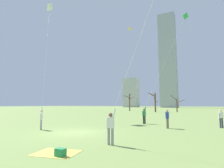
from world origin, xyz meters
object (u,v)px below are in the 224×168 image
object	(u,v)px
kite_flyer_far_back_white	(45,70)
kite_flyer_midfield_center_red	(129,74)
kite_flyer_foreground_left_green	(155,89)
bystander_strolling_midfield	(167,118)
picnic_spot	(59,153)
bare_tree_right_of_center	(130,102)
distant_kite_low_near_trees_yellow	(127,39)
bystander_watching_nearby	(221,118)
bare_tree_center	(177,104)
bare_tree_rightmost	(155,101)

from	to	relation	value
kite_flyer_far_back_white	kite_flyer_midfield_center_red	bearing A→B (deg)	-24.06
kite_flyer_foreground_left_green	bystander_strolling_midfield	world-z (taller)	kite_flyer_foreground_left_green
bystander_strolling_midfield	picnic_spot	distance (m)	10.76
kite_flyer_midfield_center_red	bare_tree_right_of_center	distance (m)	49.53
bystander_strolling_midfield	distant_kite_low_near_trees_yellow	world-z (taller)	distant_kite_low_near_trees_yellow
kite_flyer_foreground_left_green	bystander_strolling_midfield	bearing A→B (deg)	-64.95
bare_tree_right_of_center	distant_kite_low_near_trees_yellow	bearing A→B (deg)	-70.13
kite_flyer_far_back_white	bystander_watching_nearby	xyz separation A→B (m)	(15.80, 5.76, -4.72)
distant_kite_low_near_trees_yellow	picnic_spot	size ratio (longest dim) A/B	10.70
bystander_watching_nearby	bystander_strolling_midfield	distance (m)	4.85
picnic_spot	bare_tree_center	bearing A→B (deg)	92.12
kite_flyer_midfield_center_red	bystander_strolling_midfield	xyz separation A→B (m)	(0.11, 8.40, -2.58)
kite_flyer_far_back_white	picnic_spot	world-z (taller)	kite_flyer_far_back_white
kite_flyer_midfield_center_red	kite_flyer_foreground_left_green	bearing A→B (deg)	98.97
kite_flyer_midfield_center_red	bare_tree_rightmost	size ratio (longest dim) A/B	2.45
bystander_watching_nearby	bare_tree_right_of_center	xyz separation A→B (m)	(-22.89, 34.98, 2.13)
bare_tree_right_of_center	picnic_spot	bearing A→B (deg)	-71.19
distant_kite_low_near_trees_yellow	bare_tree_right_of_center	xyz separation A→B (m)	(-4.59, 12.69, -15.88)
kite_flyer_midfield_center_red	kite_flyer_far_back_white	xyz separation A→B (m)	(-11.54, 5.15, 2.13)
kite_flyer_far_back_white	bare_tree_right_of_center	bearing A→B (deg)	99.87
kite_flyer_foreground_left_green	kite_flyer_midfield_center_red	size ratio (longest dim) A/B	1.28
kite_flyer_far_back_white	bare_tree_rightmost	xyz separation A→B (m)	(2.27, 36.11, -2.68)
distant_kite_low_near_trees_yellow	bare_tree_center	distance (m)	22.60
distant_kite_low_near_trees_yellow	bare_tree_rightmost	world-z (taller)	distant_kite_low_near_trees_yellow
distant_kite_low_near_trees_yellow	picnic_spot	world-z (taller)	distant_kite_low_near_trees_yellow
kite_flyer_midfield_center_red	kite_flyer_far_back_white	world-z (taller)	kite_flyer_far_back_white
bystander_strolling_midfield	bare_tree_center	size ratio (longest dim) A/B	0.34
kite_flyer_far_back_white	bare_tree_right_of_center	xyz separation A→B (m)	(-7.09, 40.74, -2.58)
bystander_strolling_midfield	distant_kite_low_near_trees_yellow	distance (m)	33.76
bystander_watching_nearby	distant_kite_low_near_trees_yellow	xyz separation A→B (m)	(-18.30, 22.29, 18.02)
kite_flyer_midfield_center_red	bare_tree_right_of_center	xyz separation A→B (m)	(-18.63, 45.89, -0.45)
kite_flyer_far_back_white	bystander_strolling_midfield	bearing A→B (deg)	15.58
kite_flyer_foreground_left_green	bystander_strolling_midfield	xyz separation A→B (m)	(2.17, -4.63, -2.95)
kite_flyer_midfield_center_red	distant_kite_low_near_trees_yellow	world-z (taller)	distant_kite_low_near_trees_yellow
distant_kite_low_near_trees_yellow	kite_flyer_midfield_center_red	bearing A→B (deg)	-67.07
kite_flyer_midfield_center_red	bystander_watching_nearby	world-z (taller)	kite_flyer_midfield_center_red
kite_flyer_foreground_left_green	distant_kite_low_near_trees_yellow	size ratio (longest dim) A/B	0.76
bare_tree_center	bystander_strolling_midfield	bearing A→B (deg)	-83.50
bystander_watching_nearby	distant_kite_low_near_trees_yellow	world-z (taller)	distant_kite_low_near_trees_yellow
bare_tree_rightmost	bare_tree_right_of_center	size ratio (longest dim) A/B	0.95
distant_kite_low_near_trees_yellow	bare_tree_rightmost	distance (m)	18.53
bystander_strolling_midfield	bare_tree_right_of_center	world-z (taller)	bare_tree_right_of_center
kite_flyer_foreground_left_green	kite_flyer_far_back_white	distance (m)	12.45
kite_flyer_far_back_white	bare_tree_rightmost	distance (m)	36.28
bystander_watching_nearby	picnic_spot	xyz separation A→B (m)	(-6.56, -12.97, -0.81)
bare_tree_rightmost	bare_tree_right_of_center	distance (m)	10.45
bystander_watching_nearby	picnic_spot	bearing A→B (deg)	-116.82
distant_kite_low_near_trees_yellow	kite_flyer_far_back_white	bearing A→B (deg)	-84.89
bare_tree_rightmost	bare_tree_center	bearing A→B (deg)	33.30
kite_flyer_midfield_center_red	bare_tree_center	size ratio (longest dim) A/B	2.74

